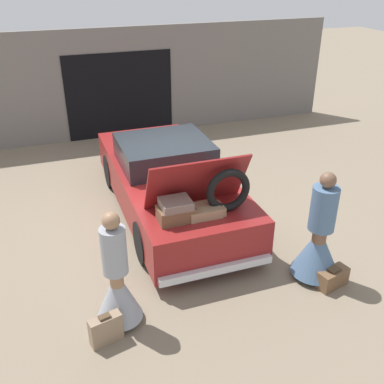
% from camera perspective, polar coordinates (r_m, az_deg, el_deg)
% --- Properties ---
extents(ground_plane, '(40.00, 40.00, 0.00)m').
position_cam_1_polar(ground_plane, '(8.65, -2.82, -2.35)').
color(ground_plane, '#7F705B').
extents(garage_wall_back, '(12.00, 0.14, 2.80)m').
position_cam_1_polar(garage_wall_back, '(12.17, -9.29, 13.40)').
color(garage_wall_back, slate).
rests_on(garage_wall_back, ground_plane).
extents(car, '(1.90, 4.71, 1.75)m').
position_cam_1_polar(car, '(8.35, -2.89, 1.29)').
color(car, maroon).
rests_on(car, ground_plane).
extents(person_left, '(0.61, 0.61, 1.67)m').
position_cam_1_polar(person_left, '(5.95, -9.47, -11.59)').
color(person_left, '#997051').
rests_on(person_left, ground_plane).
extents(person_right, '(0.72, 0.72, 1.74)m').
position_cam_1_polar(person_right, '(6.89, 15.76, -6.12)').
color(person_right, brown).
rests_on(person_right, ground_plane).
extents(suitcase_beside_left_person, '(0.44, 0.24, 0.42)m').
position_cam_1_polar(suitcase_beside_left_person, '(5.97, -10.88, -16.76)').
color(suitcase_beside_left_person, '#8C7259').
rests_on(suitcase_beside_left_person, ground_plane).
extents(suitcase_beside_right_person, '(0.52, 0.33, 0.31)m').
position_cam_1_polar(suitcase_beside_right_person, '(7.03, 17.42, -10.36)').
color(suitcase_beside_right_person, brown).
rests_on(suitcase_beside_right_person, ground_plane).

